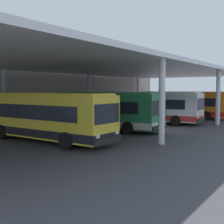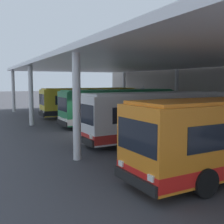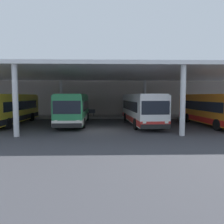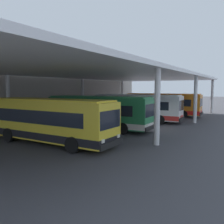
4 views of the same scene
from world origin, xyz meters
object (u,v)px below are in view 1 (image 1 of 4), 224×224
(bus_middle_bay, at_px, (149,107))
(bench_waiting, at_px, (51,117))
(trash_bin, at_px, (29,119))
(bus_nearest_bay, at_px, (43,116))
(bus_second_bay, at_px, (102,110))
(bus_far_bay, at_px, (183,104))

(bus_middle_bay, relative_size, bench_waiting, 5.92)
(bus_middle_bay, relative_size, trash_bin, 10.87)
(bus_nearest_bay, height_order, bus_second_bay, same)
(bus_nearest_bay, relative_size, bus_far_bay, 0.99)
(bus_nearest_bay, xyz_separation_m, bus_far_bay, (20.64, -1.37, 0.00))
(bench_waiting, bearing_deg, trash_bin, -177.49)
(bus_second_bay, distance_m, bench_waiting, 7.41)
(bench_waiting, distance_m, trash_bin, 2.85)
(bus_second_bay, relative_size, trash_bin, 10.82)
(trash_bin, bearing_deg, bus_middle_bay, -41.55)
(bus_middle_bay, distance_m, trash_bin, 11.99)
(bus_far_bay, bearing_deg, bus_nearest_bay, 176.21)
(bus_nearest_bay, relative_size, bench_waiting, 5.86)
(bus_middle_bay, bearing_deg, bus_far_bay, -6.42)
(bench_waiting, bearing_deg, bus_far_bay, -34.08)
(bus_middle_bay, bearing_deg, trash_bin, 138.45)
(bus_nearest_bay, height_order, trash_bin, bus_nearest_bay)
(bus_nearest_bay, xyz_separation_m, bus_middle_bay, (13.68, -0.59, 0.00))
(bus_nearest_bay, relative_size, bus_second_bay, 0.99)
(trash_bin, bearing_deg, bus_nearest_bay, -122.85)
(bus_second_bay, relative_size, bus_middle_bay, 1.00)
(bus_second_bay, xyz_separation_m, trash_bin, (-1.90, 7.16, -0.98))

